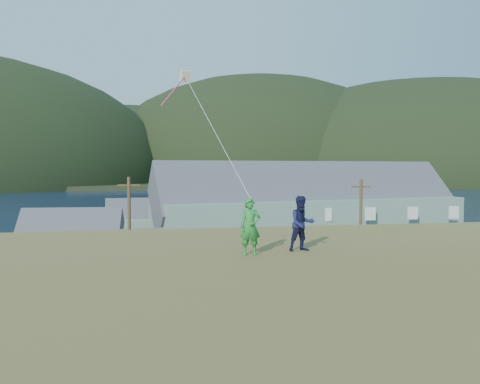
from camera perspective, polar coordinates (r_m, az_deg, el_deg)
The scene contains 15 objects.
ground at distance 34.87m, azimuth -7.50°, elevation -13.57°, with size 900.00×900.00×0.00m, color #0A1638.
grass_strip at distance 32.94m, azimuth -7.35°, elevation -14.48°, with size 110.00×8.00×0.10m, color #4C3D19.
waterfront_lot at distance 51.37m, azimuth -8.33°, elevation -8.11°, with size 72.00×36.00×0.12m, color #28282B.
wharf at distance 74.15m, azimuth -13.49°, elevation -4.43°, with size 26.00×14.00×0.90m, color gray.
far_shore at distance 363.51m, azimuth -9.74°, elevation 1.55°, with size 900.00×320.00×2.00m, color black.
far_hills at distance 315.05m, azimuth -3.21°, elevation 1.55°, with size 760.00×265.00×143.00m.
lodge at distance 55.57m, azimuth 8.60°, elevation -2.17°, with size 37.91×16.82×12.89m.
shed_palegreen_near at distance 49.17m, azimuth -19.95°, elevation -5.66°, with size 10.15×6.77×7.11m.
shed_white at distance 39.77m, azimuth -14.35°, elevation -8.26°, with size 7.82×5.71×5.76m.
shed_palegreen_far at distance 62.70m, azimuth -11.20°, elevation -3.64°, with size 11.19×7.05×7.18m.
utility_poles at distance 35.31m, azimuth -9.51°, elevation -5.84°, with size 29.95×0.24×9.13m.
parked_cars at distance 55.89m, azimuth -17.64°, elevation -6.51°, with size 22.19×12.79×1.51m.
kite_flyer_green at distance 14.60m, azimuth 1.26°, elevation -4.26°, with size 0.65×0.42×1.77m, color #21792D.
kite_flyer_navy at distance 15.43m, azimuth 7.56°, elevation -3.84°, with size 0.88×0.68×1.80m, color #16183C.
kite_rig at distance 23.64m, azimuth -6.82°, elevation 13.45°, with size 1.36×4.97×10.96m.
Camera 1 is at (-1.36, -33.40, 9.93)m, focal length 35.00 mm.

